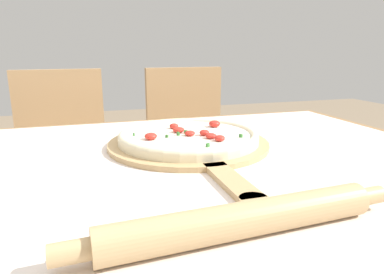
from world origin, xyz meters
TOP-DOWN VIEW (x-y plane):
  - dining_table at (0.00, 0.00)m, footprint 1.35×1.02m
  - towel_cloth at (0.00, 0.00)m, footprint 1.27×0.94m
  - pizza_peel at (0.04, 0.11)m, footprint 0.40×0.58m
  - pizza at (0.04, 0.13)m, footprint 0.35×0.35m
  - rolling_pin at (-0.02, -0.31)m, footprint 0.47×0.07m
  - chair_left at (-0.31, 0.87)m, footprint 0.42×0.42m
  - chair_right at (0.27, 0.87)m, footprint 0.41×0.41m

SIDE VIEW (x-z plane):
  - chair_left at x=-0.31m, z-range 0.07..0.95m
  - chair_right at x=0.27m, z-range 0.07..0.95m
  - dining_table at x=0.00m, z-range 0.27..1.00m
  - towel_cloth at x=0.00m, z-range 0.73..0.73m
  - pizza_peel at x=0.04m, z-range 0.73..0.74m
  - rolling_pin at x=-0.02m, z-range 0.73..0.78m
  - pizza at x=0.04m, z-range 0.74..0.78m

